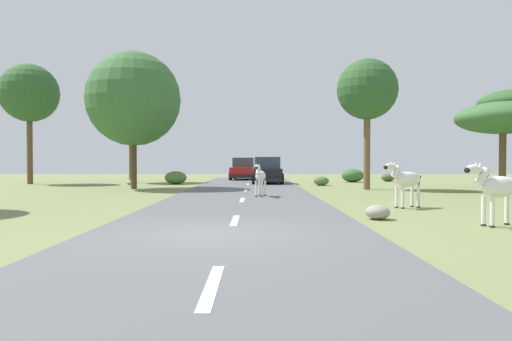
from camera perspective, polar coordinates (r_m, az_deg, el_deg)
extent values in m
plane|color=olive|center=(9.58, -5.10, -7.96)|extent=(90.00, 90.00, 0.00)
cube|color=#56595B|center=(9.55, -2.99, -7.83)|extent=(6.00, 64.00, 0.05)
cube|color=silver|center=(5.64, -5.28, -13.90)|extent=(0.16, 2.00, 0.01)
cube|color=silver|center=(11.53, -2.44, -6.14)|extent=(0.16, 2.00, 0.01)
cube|color=silver|center=(17.49, -1.55, -3.64)|extent=(0.16, 2.00, 0.01)
cube|color=silver|center=(23.47, -1.12, -2.42)|extent=(0.16, 2.00, 0.01)
cube|color=silver|center=(29.46, -0.86, -1.69)|extent=(0.16, 2.00, 0.01)
cube|color=silver|center=(35.46, -0.69, -1.21)|extent=(0.16, 2.00, 0.01)
ellipsoid|color=silver|center=(19.33, 0.72, -0.69)|extent=(0.59, 1.02, 0.45)
cylinder|color=silver|center=(19.07, 0.16, -2.27)|extent=(0.11, 0.11, 0.65)
cylinder|color=#28231E|center=(19.09, 0.16, -3.18)|extent=(0.13, 0.13, 0.04)
cylinder|color=silver|center=(19.02, 0.87, -2.28)|extent=(0.11, 0.11, 0.65)
cylinder|color=#28231E|center=(19.04, 0.87, -3.19)|extent=(0.13, 0.13, 0.04)
cylinder|color=silver|center=(19.68, 0.56, -2.17)|extent=(0.11, 0.11, 0.65)
cylinder|color=#28231E|center=(19.70, 0.56, -3.05)|extent=(0.13, 0.13, 0.04)
cylinder|color=silver|center=(19.63, 1.26, -2.17)|extent=(0.11, 0.11, 0.65)
cylinder|color=#28231E|center=(19.65, 1.26, -3.06)|extent=(0.13, 0.13, 0.04)
cylinder|color=silver|center=(18.87, 0.42, -0.03)|extent=(0.25, 0.37, 0.38)
cube|color=black|center=(18.87, 0.42, 0.21)|extent=(0.10, 0.32, 0.26)
ellipsoid|color=silver|center=(18.65, 0.27, 0.40)|extent=(0.26, 0.45, 0.21)
ellipsoid|color=black|center=(18.49, 0.16, 0.34)|extent=(0.15, 0.17, 0.13)
cone|color=silver|center=(18.77, 0.16, 0.72)|extent=(0.09, 0.09, 0.12)
cone|color=silver|center=(18.74, 0.52, 0.72)|extent=(0.09, 0.09, 0.12)
cylinder|color=black|center=(19.80, 1.01, -0.90)|extent=(0.06, 0.14, 0.39)
ellipsoid|color=silver|center=(12.19, 27.94, -1.78)|extent=(1.12, 0.70, 0.49)
cylinder|color=silver|center=(12.09, 26.32, -4.47)|extent=(0.13, 0.13, 0.71)
cylinder|color=#28231E|center=(12.13, 26.31, -6.04)|extent=(0.15, 0.15, 0.05)
cylinder|color=silver|center=(11.90, 27.20, -4.57)|extent=(0.13, 0.13, 0.71)
cylinder|color=#28231E|center=(11.94, 27.18, -6.16)|extent=(0.15, 0.15, 0.05)
cylinder|color=silver|center=(12.57, 28.60, -4.29)|extent=(0.13, 0.13, 0.71)
cylinder|color=#28231E|center=(12.60, 28.59, -5.79)|extent=(0.15, 0.15, 0.05)
cylinder|color=silver|center=(11.83, 26.23, -0.62)|extent=(0.41, 0.29, 0.42)
cube|color=black|center=(11.83, 26.24, -0.20)|extent=(0.34, 0.14, 0.29)
ellipsoid|color=silver|center=(11.67, 25.36, 0.13)|extent=(0.49, 0.31, 0.23)
ellipsoid|color=black|center=(11.54, 24.69, 0.04)|extent=(0.19, 0.17, 0.14)
cone|color=silver|center=(11.79, 25.56, 0.69)|extent=(0.11, 0.11, 0.13)
cone|color=silver|center=(11.69, 26.00, 0.69)|extent=(0.11, 0.11, 0.13)
ellipsoid|color=silver|center=(15.81, 18.28, -1.04)|extent=(1.13, 0.86, 0.50)
cylinder|color=silver|center=(15.69, 17.04, -3.13)|extent=(0.14, 0.14, 0.72)
cylinder|color=#28231E|center=(15.72, 17.03, -4.34)|extent=(0.16, 0.16, 0.05)
cylinder|color=silver|center=(15.50, 17.73, -3.18)|extent=(0.14, 0.14, 0.72)
cylinder|color=#28231E|center=(15.53, 17.72, -4.41)|extent=(0.16, 0.16, 0.05)
cylinder|color=silver|center=(16.18, 18.78, -3.01)|extent=(0.14, 0.14, 0.72)
cylinder|color=#28231E|center=(16.21, 18.78, -4.19)|extent=(0.16, 0.16, 0.05)
cylinder|color=silver|center=(15.99, 19.48, -3.06)|extent=(0.14, 0.14, 0.72)
cylinder|color=#28231E|center=(16.02, 19.47, -4.26)|extent=(0.16, 0.16, 0.05)
cylinder|color=silver|center=(15.44, 16.98, -0.13)|extent=(0.42, 0.34, 0.42)
cube|color=black|center=(15.44, 16.98, 0.19)|extent=(0.33, 0.19, 0.29)
ellipsoid|color=silver|center=(15.27, 16.32, 0.45)|extent=(0.50, 0.38, 0.23)
ellipsoid|color=black|center=(15.14, 15.82, 0.38)|extent=(0.20, 0.19, 0.14)
cone|color=silver|center=(15.40, 16.46, 0.88)|extent=(0.12, 0.12, 0.13)
cone|color=silver|center=(15.30, 16.81, 0.88)|extent=(0.12, 0.12, 0.13)
cylinder|color=black|center=(16.19, 19.58, -1.33)|extent=(0.15, 0.10, 0.43)
cube|color=red|center=(37.10, -1.34, -0.21)|extent=(2.11, 4.32, 0.80)
cube|color=#334751|center=(37.29, -1.31, 1.00)|extent=(1.80, 2.32, 0.76)
cube|color=black|center=(34.96, -1.70, -0.74)|extent=(1.72, 0.29, 0.24)
cylinder|color=black|center=(35.87, -2.99, -0.64)|extent=(0.27, 0.69, 0.68)
cylinder|color=black|center=(35.68, -0.13, -0.65)|extent=(0.27, 0.69, 0.68)
cylinder|color=black|center=(38.54, -2.47, -0.52)|extent=(0.27, 0.69, 0.68)
cylinder|color=black|center=(38.37, 0.20, -0.52)|extent=(0.27, 0.69, 0.68)
cube|color=black|center=(30.82, 1.56, -0.49)|extent=(1.82, 4.21, 0.80)
cube|color=#334751|center=(31.01, 1.56, 0.96)|extent=(1.65, 2.21, 0.76)
cube|color=black|center=(28.67, 1.65, -1.16)|extent=(1.71, 0.17, 0.24)
cylinder|color=black|center=(29.47, -0.13, -1.03)|extent=(0.22, 0.68, 0.68)
cylinder|color=black|center=(29.51, 3.36, -1.03)|extent=(0.22, 0.68, 0.68)
cylinder|color=black|center=(32.17, -0.09, -0.85)|extent=(0.22, 0.68, 0.68)
cylinder|color=black|center=(32.20, 3.12, -0.85)|extent=(0.22, 0.68, 0.68)
cylinder|color=brown|center=(25.43, 13.62, 2.28)|extent=(0.35, 0.35, 4.05)
sphere|color=#2D5628|center=(25.71, 13.66, 9.68)|extent=(3.22, 3.22, 3.22)
cylinder|color=brown|center=(33.89, -14.90, 2.28)|extent=(0.36, 0.36, 4.41)
ellipsoid|color=#425B2D|center=(34.07, -14.93, 7.21)|extent=(4.13, 4.13, 1.44)
cylinder|color=#4C3823|center=(26.10, -14.63, 0.93)|extent=(0.32, 0.32, 2.86)
sphere|color=#386633|center=(26.32, -14.67, 8.51)|extent=(5.10, 5.10, 5.10)
cylinder|color=brown|center=(34.16, -25.89, 2.27)|extent=(0.36, 0.36, 4.50)
sphere|color=#2D5628|center=(34.45, -25.94, 8.56)|extent=(3.81, 3.81, 3.81)
cylinder|color=brown|center=(24.78, 28.18, 0.75)|extent=(0.31, 0.31, 2.80)
ellipsoid|color=#386633|center=(24.87, 28.23, 5.72)|extent=(4.31, 4.31, 1.51)
ellipsoid|color=#4C7038|center=(30.91, -9.69, -0.87)|extent=(1.43, 1.29, 0.86)
ellipsoid|color=#386633|center=(34.21, 11.93, -0.60)|extent=(1.61, 1.45, 0.96)
ellipsoid|color=#425B2D|center=(35.91, 16.06, -0.83)|extent=(0.99, 0.89, 0.59)
ellipsoid|color=#4C7038|center=(29.09, 8.18, -1.28)|extent=(0.95, 0.86, 0.57)
ellipsoid|color=#A89E8C|center=(30.44, -15.05, -1.47)|extent=(0.47, 0.38, 0.28)
ellipsoid|color=gray|center=(12.50, 14.87, -4.97)|extent=(0.63, 0.66, 0.38)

